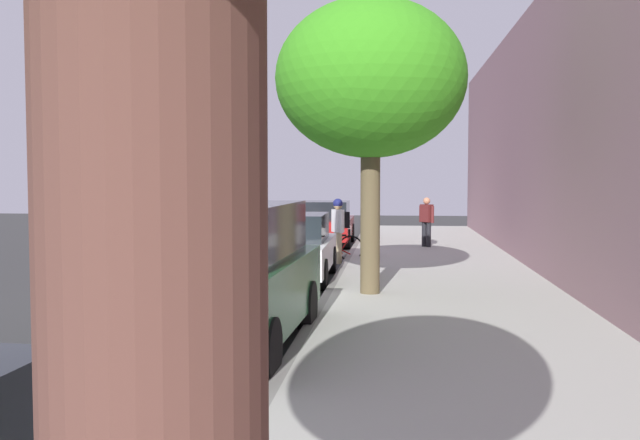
{
  "coord_description": "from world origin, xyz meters",
  "views": [
    {
      "loc": [
        3.44,
        -13.83,
        2.34
      ],
      "look_at": [
        1.28,
        6.9,
        1.11
      ],
      "focal_mm": 40.5,
      "sensor_mm": 36.0,
      "label": 1
    }
  ],
  "objects_px": {
    "pedestrian_on_phone": "(427,219)",
    "fire_hydrant": "(365,240)",
    "parked_sedan_red_far": "(326,223)",
    "bicycle_at_curb": "(332,248)",
    "parked_sedan_white_mid": "(291,248)",
    "street_tree_mid_block": "(371,80)",
    "parked_suv_green_second": "(226,275)",
    "cyclist_with_backpack": "(339,224)"
  },
  "relations": [
    {
      "from": "pedestrian_on_phone",
      "to": "fire_hydrant",
      "type": "distance_m",
      "value": 3.24
    },
    {
      "from": "parked_sedan_red_far",
      "to": "bicycle_at_curb",
      "type": "bearing_deg",
      "value": -82.48
    },
    {
      "from": "parked_sedan_red_far",
      "to": "fire_hydrant",
      "type": "bearing_deg",
      "value": -70.91
    },
    {
      "from": "parked_sedan_white_mid",
      "to": "parked_sedan_red_far",
      "type": "height_order",
      "value": "same"
    },
    {
      "from": "parked_sedan_white_mid",
      "to": "street_tree_mid_block",
      "type": "bearing_deg",
      "value": -53.22
    },
    {
      "from": "street_tree_mid_block",
      "to": "pedestrian_on_phone",
      "type": "height_order",
      "value": "street_tree_mid_block"
    },
    {
      "from": "parked_suv_green_second",
      "to": "parked_sedan_red_far",
      "type": "distance_m",
      "value": 15.38
    },
    {
      "from": "parked_suv_green_second",
      "to": "parked_sedan_white_mid",
      "type": "relative_size",
      "value": 1.08
    },
    {
      "from": "parked_sedan_white_mid",
      "to": "parked_sedan_red_far",
      "type": "distance_m",
      "value": 8.72
    },
    {
      "from": "bicycle_at_curb",
      "to": "pedestrian_on_phone",
      "type": "xyz_separation_m",
      "value": [
        2.74,
        3.08,
        0.64
      ]
    },
    {
      "from": "street_tree_mid_block",
      "to": "pedestrian_on_phone",
      "type": "relative_size",
      "value": 3.53
    },
    {
      "from": "pedestrian_on_phone",
      "to": "fire_hydrant",
      "type": "xyz_separation_m",
      "value": [
        -1.84,
        -2.63,
        -0.45
      ]
    },
    {
      "from": "cyclist_with_backpack",
      "to": "pedestrian_on_phone",
      "type": "distance_m",
      "value": 4.32
    },
    {
      "from": "bicycle_at_curb",
      "to": "pedestrian_on_phone",
      "type": "relative_size",
      "value": 1.12
    },
    {
      "from": "street_tree_mid_block",
      "to": "fire_hydrant",
      "type": "bearing_deg",
      "value": 93.19
    },
    {
      "from": "parked_sedan_white_mid",
      "to": "fire_hydrant",
      "type": "height_order",
      "value": "parked_sedan_white_mid"
    },
    {
      "from": "parked_sedan_red_far",
      "to": "pedestrian_on_phone",
      "type": "xyz_separation_m",
      "value": [
        3.38,
        -1.83,
        0.27
      ]
    },
    {
      "from": "bicycle_at_curb",
      "to": "street_tree_mid_block",
      "type": "bearing_deg",
      "value": -78.61
    },
    {
      "from": "street_tree_mid_block",
      "to": "pedestrian_on_phone",
      "type": "bearing_deg",
      "value": 81.13
    },
    {
      "from": "parked_sedan_white_mid",
      "to": "bicycle_at_curb",
      "type": "xyz_separation_m",
      "value": [
        0.6,
        3.81,
        -0.37
      ]
    },
    {
      "from": "street_tree_mid_block",
      "to": "pedestrian_on_phone",
      "type": "distance_m",
      "value": 10.0
    },
    {
      "from": "parked_suv_green_second",
      "to": "parked_sedan_red_far",
      "type": "height_order",
      "value": "parked_suv_green_second"
    },
    {
      "from": "cyclist_with_backpack",
      "to": "fire_hydrant",
      "type": "bearing_deg",
      "value": 52.87
    },
    {
      "from": "street_tree_mid_block",
      "to": "parked_suv_green_second",
      "type": "bearing_deg",
      "value": -113.31
    },
    {
      "from": "street_tree_mid_block",
      "to": "pedestrian_on_phone",
      "type": "xyz_separation_m",
      "value": [
        1.46,
        9.38,
        -3.14
      ]
    },
    {
      "from": "cyclist_with_backpack",
      "to": "street_tree_mid_block",
      "type": "xyz_separation_m",
      "value": [
        1.05,
        -5.87,
        3.08
      ]
    },
    {
      "from": "parked_suv_green_second",
      "to": "cyclist_with_backpack",
      "type": "bearing_deg",
      "value": 85.76
    },
    {
      "from": "parked_suv_green_second",
      "to": "bicycle_at_curb",
      "type": "distance_m",
      "value": 10.5
    },
    {
      "from": "parked_sedan_white_mid",
      "to": "cyclist_with_backpack",
      "type": "distance_m",
      "value": 3.48
    },
    {
      "from": "fire_hydrant",
      "to": "bicycle_at_curb",
      "type": "bearing_deg",
      "value": -153.2
    },
    {
      "from": "parked_sedan_white_mid",
      "to": "cyclist_with_backpack",
      "type": "height_order",
      "value": "cyclist_with_backpack"
    },
    {
      "from": "cyclist_with_backpack",
      "to": "bicycle_at_curb",
      "type": "bearing_deg",
      "value": 116.77
    },
    {
      "from": "bicycle_at_curb",
      "to": "parked_sedan_red_far",
      "type": "bearing_deg",
      "value": 97.52
    },
    {
      "from": "parked_sedan_white_mid",
      "to": "bicycle_at_curb",
      "type": "bearing_deg",
      "value": 81.1
    },
    {
      "from": "pedestrian_on_phone",
      "to": "fire_hydrant",
      "type": "relative_size",
      "value": 1.87
    },
    {
      "from": "street_tree_mid_block",
      "to": "fire_hydrant",
      "type": "relative_size",
      "value": 6.59
    },
    {
      "from": "parked_sedan_white_mid",
      "to": "parked_suv_green_second",
      "type": "bearing_deg",
      "value": -89.37
    },
    {
      "from": "street_tree_mid_block",
      "to": "parked_sedan_white_mid",
      "type": "bearing_deg",
      "value": 126.78
    },
    {
      "from": "parked_sedan_red_far",
      "to": "pedestrian_on_phone",
      "type": "relative_size",
      "value": 2.82
    },
    {
      "from": "parked_sedan_white_mid",
      "to": "fire_hydrant",
      "type": "distance_m",
      "value": 4.52
    },
    {
      "from": "fire_hydrant",
      "to": "street_tree_mid_block",
      "type": "bearing_deg",
      "value": -86.81
    },
    {
      "from": "parked_suv_green_second",
      "to": "cyclist_with_backpack",
      "type": "distance_m",
      "value": 10.06
    }
  ]
}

